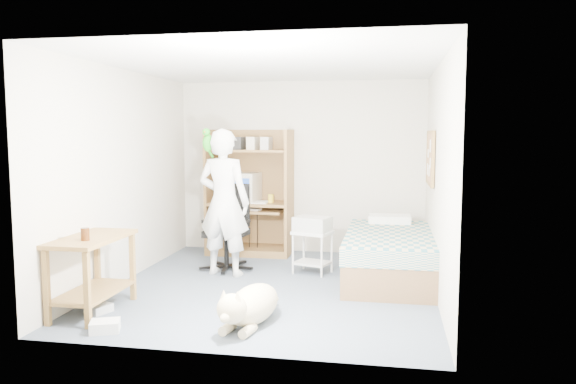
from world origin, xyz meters
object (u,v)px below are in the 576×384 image
(office_chair, at_px, (228,239))
(dog, at_px, (250,305))
(printer_cart, at_px, (312,245))
(computer_hutch, at_px, (250,197))
(person, at_px, (224,203))
(bed, at_px, (389,255))
(side_desk, at_px, (92,263))

(office_chair, bearing_deg, dog, -59.30)
(office_chair, height_order, printer_cart, office_chair)
(office_chair, xyz_separation_m, printer_cart, (1.10, -0.04, -0.03))
(computer_hutch, distance_m, printer_cart, 1.55)
(office_chair, height_order, person, person)
(computer_hutch, bearing_deg, person, -90.27)
(bed, distance_m, person, 2.11)
(side_desk, distance_m, printer_cart, 2.70)
(printer_cart, bearing_deg, bed, 12.26)
(person, xyz_separation_m, dog, (0.77, -1.73, -0.71))
(person, height_order, printer_cart, person)
(bed, relative_size, office_chair, 1.86)
(person, distance_m, dog, 2.02)
(side_desk, relative_size, office_chair, 0.92)
(bed, height_order, dog, bed)
(person, height_order, dog, person)
(dog, distance_m, printer_cart, 2.03)
(side_desk, height_order, person, person)
(side_desk, height_order, printer_cart, side_desk)
(office_chair, bearing_deg, computer_hutch, 96.46)
(printer_cart, bearing_deg, computer_hutch, 153.21)
(side_desk, bearing_deg, person, 62.77)
(bed, xyz_separation_m, printer_cart, (-0.95, 0.09, 0.07))
(computer_hutch, xyz_separation_m, dog, (0.76, -3.03, -0.63))
(office_chair, relative_size, dog, 0.95)
(dog, bearing_deg, computer_hutch, 115.27)
(side_desk, bearing_deg, dog, -3.29)
(computer_hutch, bearing_deg, printer_cart, -44.40)
(bed, height_order, side_desk, side_desk)
(bed, height_order, office_chair, office_chair)
(computer_hutch, xyz_separation_m, person, (-0.01, -1.30, 0.08))
(person, xyz_separation_m, printer_cart, (1.06, 0.26, -0.55))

